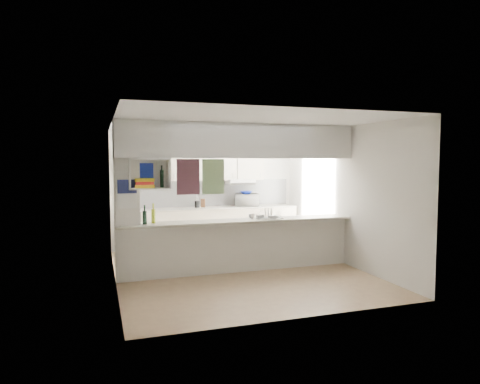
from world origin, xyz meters
name	(u,v)px	position (x,y,z in m)	size (l,w,h in m)	color
floor	(239,271)	(0.00, 0.00, 0.00)	(4.80, 4.80, 0.00)	#997659
ceiling	(239,124)	(0.00, 0.00, 2.60)	(4.80, 4.80, 0.00)	white
wall_back	(206,190)	(0.00, 2.40, 1.30)	(4.20, 4.20, 0.00)	silver
wall_left	(114,202)	(-2.10, 0.00, 1.30)	(4.80, 4.80, 0.00)	silver
wall_right	(343,195)	(2.10, 0.00, 1.30)	(4.80, 4.80, 0.00)	silver
servery_partition	(229,178)	(-0.17, 0.00, 1.66)	(4.20, 0.50, 2.60)	silver
cubby_shelf	(148,176)	(-1.57, -0.06, 1.71)	(0.65, 0.35, 0.50)	white
kitchen_run	(216,211)	(0.16, 2.14, 0.83)	(3.60, 0.63, 2.24)	beige
microwave	(247,200)	(0.88, 2.05, 1.06)	(0.52, 0.35, 0.29)	white
bowl	(246,193)	(0.84, 2.02, 1.24)	(0.27, 0.27, 0.07)	#0D1E93
dish_rack	(270,214)	(0.60, 0.00, 1.00)	(0.43, 0.37, 0.20)	silver
cup	(252,216)	(0.24, -0.03, 0.98)	(0.11, 0.11, 0.09)	white
wine_bottles	(149,216)	(-1.55, 0.03, 1.04)	(0.22, 0.15, 0.33)	black
plastic_tubs	(265,217)	(0.49, -0.04, 0.95)	(0.50, 0.23, 0.08)	silver
utensil_jar	(197,204)	(-0.26, 2.15, 1.00)	(0.11, 0.11, 0.15)	black
knife_block	(203,203)	(-0.12, 2.18, 1.02)	(0.10, 0.08, 0.19)	brown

